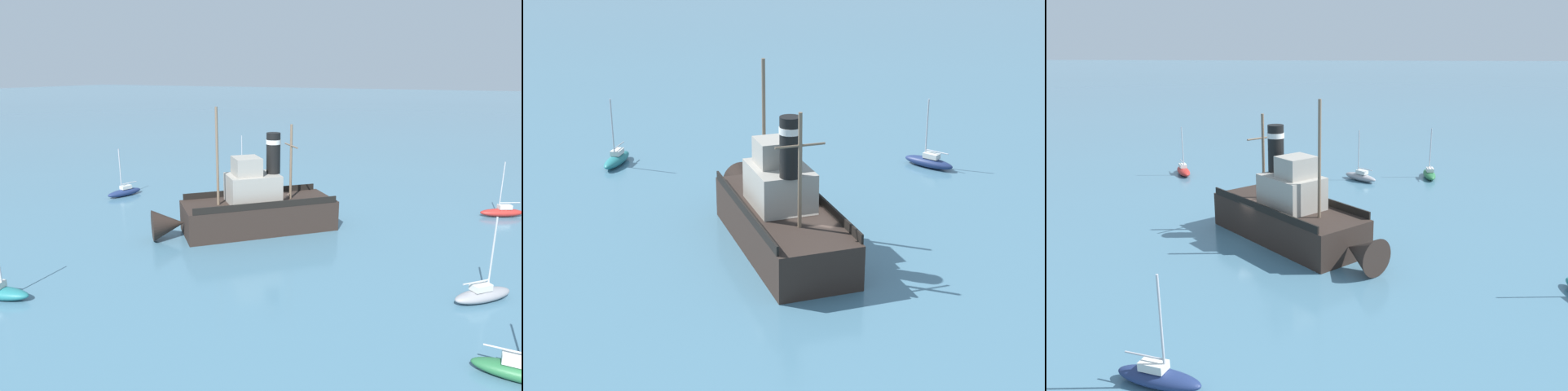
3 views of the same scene
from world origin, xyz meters
The scene contains 6 objects.
ground_plane centered at (0.00, 0.00, 0.00)m, with size 600.00×600.00×0.00m, color #477289.
old_tugboat centered at (0.69, 2.57, 1.83)m, with size 12.82×12.30×9.90m.
sailboat_grey centered at (-16.22, 7.80, 0.43)m, with size 3.46×3.47×4.90m.
sailboat_green centered at (-17.67, 14.68, 0.43)m, with size 3.82×1.16×4.90m.
sailboat_red centered at (-17.70, -10.09, 0.43)m, with size 3.90×2.66×4.90m.
sailboat_navy centered at (17.25, -1.52, 0.43)m, with size 2.08×3.96×4.90m.
Camera 3 is at (36.07, 5.47, 13.49)m, focal length 38.00 mm.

